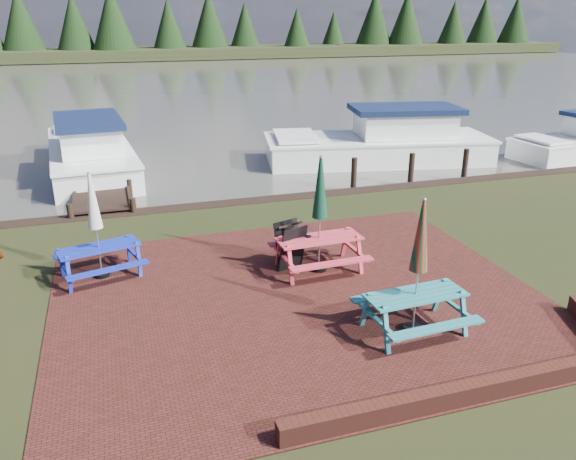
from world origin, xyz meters
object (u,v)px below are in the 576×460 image
(picnic_table_blue, at_px, (98,242))
(boat_near, at_px, (383,144))
(jetty, at_px, (101,171))
(picnic_table_teal, at_px, (416,288))
(picnic_table_red, at_px, (319,233))
(chalkboard, at_px, (290,245))
(boat_jetty, at_px, (91,154))

(picnic_table_blue, bearing_deg, boat_near, 22.38)
(jetty, relative_size, boat_near, 1.04)
(picnic_table_teal, bearing_deg, picnic_table_red, 100.79)
(chalkboard, bearing_deg, picnic_table_blue, 150.68)
(boat_jetty, xyz_separation_m, boat_near, (10.41, -1.74, 0.01))
(picnic_table_blue, height_order, chalkboard, picnic_table_blue)
(picnic_table_red, bearing_deg, picnic_table_teal, -78.28)
(picnic_table_red, height_order, jetty, picnic_table_red)
(picnic_table_blue, relative_size, jetty, 0.24)
(picnic_table_blue, relative_size, chalkboard, 2.27)
(picnic_table_blue, bearing_deg, jetty, 75.02)
(picnic_table_blue, height_order, boat_jetty, picnic_table_blue)
(boat_jetty, height_order, boat_near, boat_near)
(picnic_table_blue, bearing_deg, picnic_table_red, -28.27)
(picnic_table_teal, distance_m, boat_near, 12.56)
(boat_jetty, bearing_deg, picnic_table_red, -70.80)
(picnic_table_blue, height_order, boat_near, picnic_table_blue)
(picnic_table_teal, height_order, picnic_table_red, picnic_table_red)
(picnic_table_teal, bearing_deg, boat_near, 62.95)
(chalkboard, bearing_deg, jetty, 94.35)
(picnic_table_blue, distance_m, jetty, 8.22)
(jetty, bearing_deg, picnic_table_teal, -67.54)
(picnic_table_red, xyz_separation_m, picnic_table_blue, (-4.34, 1.05, -0.08))
(picnic_table_teal, distance_m, boat_jetty, 14.21)
(picnic_table_teal, distance_m, jetty, 13.00)
(chalkboard, xyz_separation_m, boat_jetty, (-4.08, 10.11, -0.04))
(picnic_table_teal, height_order, picnic_table_blue, picnic_table_teal)
(jetty, bearing_deg, chalkboard, -67.08)
(boat_jetty, bearing_deg, boat_near, -14.08)
(picnic_table_red, distance_m, boat_near, 10.47)
(boat_jetty, bearing_deg, picnic_table_blue, -92.96)
(chalkboard, distance_m, boat_near, 10.50)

